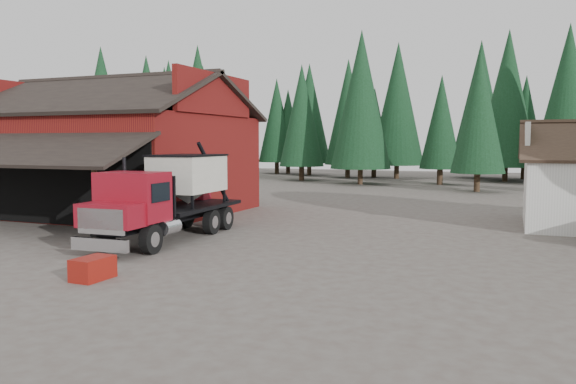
% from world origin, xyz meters
% --- Properties ---
extents(ground, '(120.00, 120.00, 0.00)m').
position_xyz_m(ground, '(0.00, 0.00, 0.00)').
color(ground, '#4E443D').
rests_on(ground, ground).
extents(red_barn, '(12.80, 13.63, 7.18)m').
position_xyz_m(red_barn, '(-11.00, 9.90, 2.69)').
color(red_barn, maroon).
rests_on(red_barn, ground).
extents(conifer_backdrop, '(76.00, 16.00, 16.00)m').
position_xyz_m(conifer_backdrop, '(0.00, 42.00, 0.00)').
color(conifer_backdrop, black).
rests_on(conifer_backdrop, ground).
extents(near_pine_a, '(4.40, 4.40, 11.40)m').
position_xyz_m(near_pine_a, '(-22.00, 28.00, 6.39)').
color(near_pine_a, '#382619').
rests_on(near_pine_a, ground).
extents(near_pine_b, '(3.96, 3.96, 10.40)m').
position_xyz_m(near_pine_b, '(6.00, 30.00, 5.89)').
color(near_pine_b, '#382619').
rests_on(near_pine_b, ground).
extents(near_pine_d, '(5.28, 5.28, 13.40)m').
position_xyz_m(near_pine_d, '(-4.00, 34.00, 7.39)').
color(near_pine_d, '#382619').
rests_on(near_pine_d, ground).
extents(feed_truck, '(2.67, 8.25, 3.69)m').
position_xyz_m(feed_truck, '(-3.49, 3.73, 1.72)').
color(feed_truck, black).
rests_on(feed_truck, ground).
extents(equip_box, '(0.73, 1.12, 0.60)m').
position_xyz_m(equip_box, '(-1.83, -2.40, 0.30)').
color(equip_box, maroon).
rests_on(equip_box, ground).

